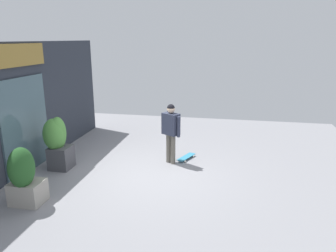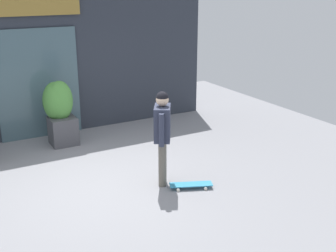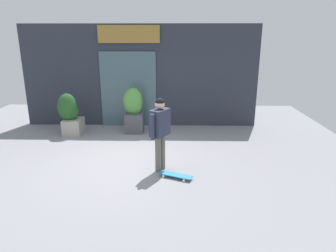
% 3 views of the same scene
% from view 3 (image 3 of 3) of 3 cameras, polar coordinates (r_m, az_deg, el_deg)
% --- Properties ---
extents(ground_plane, '(12.00, 12.00, 0.00)m').
position_cam_3_polar(ground_plane, '(7.36, -7.59, -6.55)').
color(ground_plane, gray).
extents(building_facade, '(7.48, 0.31, 3.21)m').
position_cam_3_polar(building_facade, '(9.96, -5.31, 9.24)').
color(building_facade, '#2D333D').
rests_on(building_facade, ground_plane).
extents(skateboarder, '(0.46, 0.55, 1.63)m').
position_cam_3_polar(skateboarder, '(6.50, -1.51, -0.20)').
color(skateboarder, '#666056').
rests_on(skateboarder, ground_plane).
extents(skateboard, '(0.74, 0.46, 0.08)m').
position_cam_3_polar(skateboard, '(6.48, 1.41, -9.15)').
color(skateboard, teal).
rests_on(skateboard, ground_plane).
extents(planter_box_left, '(0.62, 0.63, 1.38)m').
position_cam_3_polar(planter_box_left, '(9.33, -6.53, 3.38)').
color(planter_box_left, '#47474C').
rests_on(planter_box_left, ground_plane).
extents(planter_box_right, '(0.67, 0.63, 1.25)m').
position_cam_3_polar(planter_box_right, '(9.49, -17.80, 2.05)').
color(planter_box_right, gray).
rests_on(planter_box_right, ground_plane).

